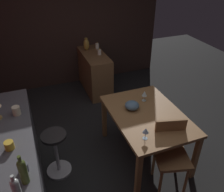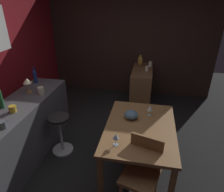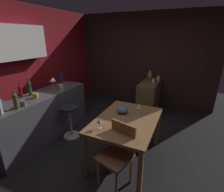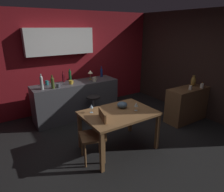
{
  "view_description": "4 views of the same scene",
  "coord_description": "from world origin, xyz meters",
  "px_view_note": "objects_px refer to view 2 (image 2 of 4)",
  "views": [
    {
      "loc": [
        -2.3,
        1.0,
        2.61
      ],
      "look_at": [
        0.09,
        0.08,
        1.0
      ],
      "focal_mm": 37.81,
      "sensor_mm": 36.0,
      "label": 1
    },
    {
      "loc": [
        -2.3,
        -0.4,
        2.28
      ],
      "look_at": [
        0.23,
        0.1,
        0.98
      ],
      "focal_mm": 31.86,
      "sensor_mm": 36.0,
      "label": 2
    },
    {
      "loc": [
        -2.3,
        -1.11,
        1.97
      ],
      "look_at": [
        0.37,
        0.12,
        0.89
      ],
      "focal_mm": 26.49,
      "sensor_mm": 36.0,
      "label": 3
    },
    {
      "loc": [
        -2.0,
        -3.04,
        2.19
      ],
      "look_at": [
        0.07,
        0.14,
        0.87
      ],
      "focal_mm": 31.97,
      "sensor_mm": 36.0,
      "label": 4
    }
  ],
  "objects_px": {
    "sideboard_cabinet": "(141,86)",
    "wine_glass_right": "(150,108)",
    "cup_cream": "(41,90)",
    "pillar_candle_short": "(147,69)",
    "chair_near_window": "(142,170)",
    "bar_stool": "(61,133)",
    "dining_table": "(140,132)",
    "cup_mustard": "(13,109)",
    "fruit_bowl": "(131,115)",
    "wine_glass_left": "(116,137)",
    "vase_brass": "(140,61)",
    "wine_bottle_cobalt": "(35,76)",
    "cup_slate": "(2,125)",
    "pillar_candle_tall": "(150,64)",
    "wine_bottle_green": "(0,98)",
    "counter_lamp": "(27,82)"
  },
  "relations": [
    {
      "from": "chair_near_window",
      "to": "vase_brass",
      "type": "xyz_separation_m",
      "value": [
        2.84,
        0.24,
        0.44
      ]
    },
    {
      "from": "wine_bottle_green",
      "to": "cup_mustard",
      "type": "bearing_deg",
      "value": -107.86
    },
    {
      "from": "wine_bottle_cobalt",
      "to": "vase_brass",
      "type": "relative_size",
      "value": 1.16
    },
    {
      "from": "cup_slate",
      "to": "counter_lamp",
      "type": "bearing_deg",
      "value": 13.91
    },
    {
      "from": "counter_lamp",
      "to": "sideboard_cabinet",
      "type": "bearing_deg",
      "value": -44.63
    },
    {
      "from": "chair_near_window",
      "to": "pillar_candle_tall",
      "type": "height_order",
      "value": "pillar_candle_tall"
    },
    {
      "from": "wine_glass_right",
      "to": "cup_cream",
      "type": "xyz_separation_m",
      "value": [
        0.07,
        1.71,
        0.1
      ]
    },
    {
      "from": "sideboard_cabinet",
      "to": "wine_bottle_cobalt",
      "type": "xyz_separation_m",
      "value": [
        -1.34,
        1.82,
        0.62
      ]
    },
    {
      "from": "chair_near_window",
      "to": "wine_glass_left",
      "type": "relative_size",
      "value": 5.9
    },
    {
      "from": "chair_near_window",
      "to": "bar_stool",
      "type": "xyz_separation_m",
      "value": [
        0.65,
        1.3,
        -0.15
      ]
    },
    {
      "from": "cup_cream",
      "to": "pillar_candle_tall",
      "type": "bearing_deg",
      "value": -40.12
    },
    {
      "from": "fruit_bowl",
      "to": "wine_glass_right",
      "type": "bearing_deg",
      "value": -62.93
    },
    {
      "from": "cup_cream",
      "to": "cup_slate",
      "type": "xyz_separation_m",
      "value": [
        -0.93,
        -0.02,
        -0.01
      ]
    },
    {
      "from": "sideboard_cabinet",
      "to": "wine_glass_right",
      "type": "relative_size",
      "value": 7.01
    },
    {
      "from": "wine_bottle_green",
      "to": "counter_lamp",
      "type": "xyz_separation_m",
      "value": [
        0.51,
        -0.09,
        0.03
      ]
    },
    {
      "from": "dining_table",
      "to": "counter_lamp",
      "type": "height_order",
      "value": "counter_lamp"
    },
    {
      "from": "cup_slate",
      "to": "pillar_candle_tall",
      "type": "relative_size",
      "value": 0.9
    },
    {
      "from": "cup_mustard",
      "to": "pillar_candle_short",
      "type": "height_order",
      "value": "cup_mustard"
    },
    {
      "from": "wine_bottle_cobalt",
      "to": "cup_slate",
      "type": "distance_m",
      "value": 1.37
    },
    {
      "from": "sideboard_cabinet",
      "to": "chair_near_window",
      "type": "xyz_separation_m",
      "value": [
        -2.61,
        -0.16,
        0.09
      ]
    },
    {
      "from": "pillar_candle_short",
      "to": "vase_brass",
      "type": "xyz_separation_m",
      "value": [
        0.33,
        0.17,
        0.07
      ]
    },
    {
      "from": "bar_stool",
      "to": "cup_slate",
      "type": "relative_size",
      "value": 5.23
    },
    {
      "from": "fruit_bowl",
      "to": "pillar_candle_short",
      "type": "distance_m",
      "value": 1.83
    },
    {
      "from": "cup_slate",
      "to": "pillar_candle_tall",
      "type": "bearing_deg",
      "value": -29.42
    },
    {
      "from": "cup_mustard",
      "to": "cup_slate",
      "type": "distance_m",
      "value": 0.37
    },
    {
      "from": "chair_near_window",
      "to": "cup_mustard",
      "type": "relative_size",
      "value": 7.0
    },
    {
      "from": "fruit_bowl",
      "to": "wine_bottle_green",
      "type": "xyz_separation_m",
      "value": [
        -0.32,
        1.75,
        0.26
      ]
    },
    {
      "from": "fruit_bowl",
      "to": "chair_near_window",
      "type": "bearing_deg",
      "value": -163.03
    },
    {
      "from": "cup_slate",
      "to": "vase_brass",
      "type": "xyz_separation_m",
      "value": [
        2.89,
        -1.4,
        -0.0
      ]
    },
    {
      "from": "wine_glass_left",
      "to": "cup_slate",
      "type": "relative_size",
      "value": 1.21
    },
    {
      "from": "fruit_bowl",
      "to": "cup_slate",
      "type": "xyz_separation_m",
      "value": [
        -0.74,
        1.43,
        0.15
      ]
    },
    {
      "from": "dining_table",
      "to": "cup_mustard",
      "type": "xyz_separation_m",
      "value": [
        -0.21,
        1.69,
        0.29
      ]
    },
    {
      "from": "pillar_candle_tall",
      "to": "bar_stool",
      "type": "bearing_deg",
      "value": 149.56
    },
    {
      "from": "cup_cream",
      "to": "pillar_candle_short",
      "type": "relative_size",
      "value": 1.01
    },
    {
      "from": "dining_table",
      "to": "vase_brass",
      "type": "height_order",
      "value": "vase_brass"
    },
    {
      "from": "cup_mustard",
      "to": "vase_brass",
      "type": "relative_size",
      "value": 0.5
    },
    {
      "from": "dining_table",
      "to": "chair_near_window",
      "type": "distance_m",
      "value": 0.54
    },
    {
      "from": "counter_lamp",
      "to": "pillar_candle_tall",
      "type": "relative_size",
      "value": 1.74
    },
    {
      "from": "dining_table",
      "to": "cup_cream",
      "type": "xyz_separation_m",
      "value": [
        0.37,
        1.6,
        0.3
      ]
    },
    {
      "from": "cup_slate",
      "to": "bar_stool",
      "type": "bearing_deg",
      "value": -26.05
    },
    {
      "from": "pillar_candle_short",
      "to": "dining_table",
      "type": "bearing_deg",
      "value": 179.97
    },
    {
      "from": "pillar_candle_tall",
      "to": "wine_glass_right",
      "type": "bearing_deg",
      "value": -178.76
    },
    {
      "from": "wine_bottle_cobalt",
      "to": "pillar_candle_short",
      "type": "height_order",
      "value": "wine_bottle_cobalt"
    },
    {
      "from": "dining_table",
      "to": "wine_glass_right",
      "type": "bearing_deg",
      "value": -19.68
    },
    {
      "from": "dining_table",
      "to": "cup_slate",
      "type": "xyz_separation_m",
      "value": [
        -0.56,
        1.57,
        0.29
      ]
    },
    {
      "from": "cup_slate",
      "to": "wine_glass_left",
      "type": "bearing_deg",
      "value": -83.77
    },
    {
      "from": "wine_bottle_cobalt",
      "to": "vase_brass",
      "type": "xyz_separation_m",
      "value": [
        1.57,
        -1.74,
        -0.09
      ]
    },
    {
      "from": "wine_glass_left",
      "to": "dining_table",
      "type": "bearing_deg",
      "value": -31.55
    },
    {
      "from": "pillar_candle_tall",
      "to": "chair_near_window",
      "type": "bearing_deg",
      "value": -179.98
    },
    {
      "from": "fruit_bowl",
      "to": "wine_glass_left",
      "type": "bearing_deg",
      "value": 169.25
    }
  ]
}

